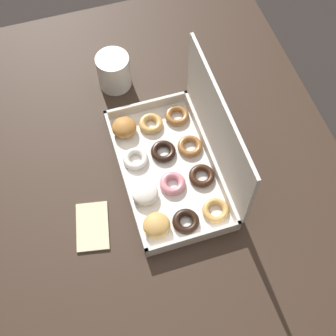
# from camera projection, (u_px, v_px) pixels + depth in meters

# --- Properties ---
(ground_plane) EXTENTS (8.00, 8.00, 0.00)m
(ground_plane) POSITION_uv_depth(u_px,v_px,m) (161.00, 250.00, 1.78)
(ground_plane) COLOR #2D2826
(dining_table) EXTENTS (1.12, 0.89, 0.71)m
(dining_table) POSITION_uv_depth(u_px,v_px,m) (158.00, 174.00, 1.25)
(dining_table) COLOR #38281E
(dining_table) RESTS_ON ground_plane
(donut_box) EXTENTS (0.39, 0.23, 0.24)m
(donut_box) POSITION_uv_depth(u_px,v_px,m) (178.00, 159.00, 1.11)
(donut_box) COLOR white
(donut_box) RESTS_ON dining_table
(coffee_mug) EXTENTS (0.09, 0.09, 0.10)m
(coffee_mug) POSITION_uv_depth(u_px,v_px,m) (114.00, 71.00, 1.23)
(coffee_mug) COLOR white
(coffee_mug) RESTS_ON dining_table
(paper_napkin) EXTENTS (0.13, 0.09, 0.01)m
(paper_napkin) POSITION_uv_depth(u_px,v_px,m) (92.00, 226.00, 1.07)
(paper_napkin) COLOR beige
(paper_napkin) RESTS_ON dining_table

